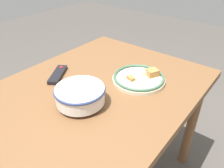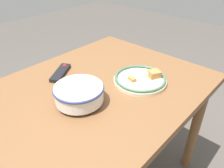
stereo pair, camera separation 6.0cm
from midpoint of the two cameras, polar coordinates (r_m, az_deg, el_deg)
name	(u,v)px [view 1 (the left image)]	position (r m, az deg, el deg)	size (l,w,h in m)	color
dining_table	(96,103)	(1.16, -5.61, -5.03)	(1.17, 0.89, 0.76)	brown
noodle_bowl	(80,95)	(0.97, -10.05, -2.78)	(0.23, 0.23, 0.09)	silver
food_plate	(139,78)	(1.15, 5.66, 1.54)	(0.28, 0.28, 0.05)	beige
tv_remote	(58,74)	(1.23, -15.31, 2.40)	(0.19, 0.15, 0.02)	black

